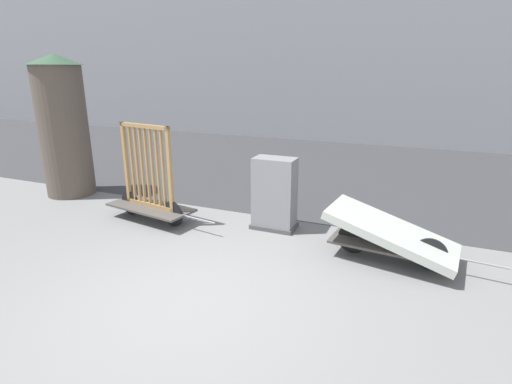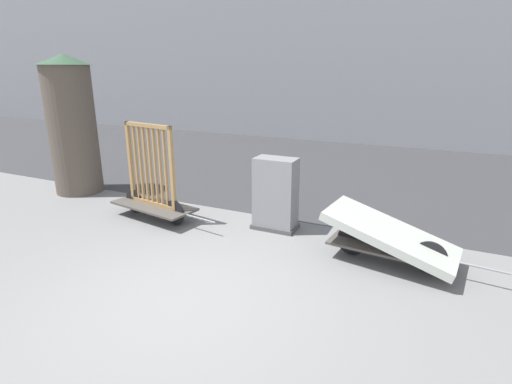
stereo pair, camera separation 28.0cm
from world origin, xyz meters
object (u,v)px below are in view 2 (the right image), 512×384
bike_cart_with_bedframe (153,190)px  advertising_column (72,125)px  bike_cart_with_mattress (390,237)px  utility_cabinet (276,196)px

bike_cart_with_bedframe → advertising_column: 3.11m
bike_cart_with_bedframe → bike_cart_with_mattress: bike_cart_with_bedframe is taller
bike_cart_with_mattress → utility_cabinet: (-2.12, 0.56, 0.19)m
bike_cart_with_bedframe → bike_cart_with_mattress: size_ratio=0.97×
bike_cart_with_bedframe → utility_cabinet: bearing=22.6°
bike_cart_with_bedframe → advertising_column: advertising_column is taller
utility_cabinet → advertising_column: advertising_column is taller
advertising_column → utility_cabinet: bearing=-1.7°
bike_cart_with_mattress → utility_cabinet: utility_cabinet is taller
bike_cart_with_bedframe → advertising_column: (-2.85, 0.72, 1.03)m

